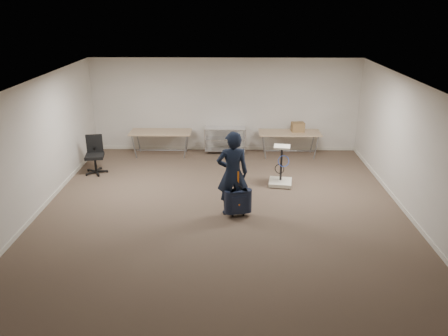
{
  "coord_description": "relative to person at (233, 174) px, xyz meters",
  "views": [
    {
      "loc": [
        0.19,
        -8.4,
        4.34
      ],
      "look_at": [
        0.04,
        0.3,
        0.99
      ],
      "focal_mm": 35.0,
      "sensor_mm": 36.0,
      "label": 1
    }
  ],
  "objects": [
    {
      "name": "folding_table_left",
      "position": [
        -2.12,
        3.81,
        -0.25
      ],
      "size": [
        1.8,
        0.75,
        0.73
      ],
      "color": "tan",
      "rests_on": "ground"
    },
    {
      "name": "wire_shelf",
      "position": [
        -0.22,
        4.06,
        -0.49
      ],
      "size": [
        1.22,
        0.47,
        0.8
      ],
      "color": "silver",
      "rests_on": "ground"
    },
    {
      "name": "office_chair",
      "position": [
        -3.67,
        2.35,
        -0.62
      ],
      "size": [
        0.61,
        0.61,
        1.01
      ],
      "color": "black",
      "rests_on": "ground"
    },
    {
      "name": "ground",
      "position": [
        -0.22,
        -0.14,
        -0.93
      ],
      "size": [
        9.0,
        9.0,
        0.0
      ],
      "primitive_type": "plane",
      "color": "#423428",
      "rests_on": "ground"
    },
    {
      "name": "folding_table_right",
      "position": [
        1.68,
        3.81,
        -0.25
      ],
      "size": [
        1.8,
        0.75,
        0.73
      ],
      "color": "tan",
      "rests_on": "ground"
    },
    {
      "name": "room_shell",
      "position": [
        -0.22,
        1.24,
        -0.88
      ],
      "size": [
        8.0,
        9.0,
        9.0
      ],
      "color": "beige",
      "rests_on": "ground"
    },
    {
      "name": "cardboard_box",
      "position": [
        1.93,
        3.89,
        -0.06
      ],
      "size": [
        0.39,
        0.31,
        0.27
      ],
      "primitive_type": "cube",
      "rotation": [
        0.0,
        0.0,
        0.09
      ],
      "color": "#A5704C",
      "rests_on": "folding_table_right"
    },
    {
      "name": "equipment_cart",
      "position": [
        1.21,
        1.59,
        -0.66
      ],
      "size": [
        0.63,
        0.63,
        1.03
      ],
      "color": "beige",
      "rests_on": "ground"
    },
    {
      "name": "suitcase",
      "position": [
        0.12,
        -0.15,
        -0.58
      ],
      "size": [
        0.41,
        0.28,
        1.03
      ],
      "color": "black",
      "rests_on": "ground"
    },
    {
      "name": "person",
      "position": [
        0.0,
        0.0,
        0.0
      ],
      "size": [
        0.73,
        0.54,
        1.85
      ],
      "primitive_type": "imported",
      "rotation": [
        0.0,
        0.0,
        3.29
      ],
      "color": "black",
      "rests_on": "ground"
    }
  ]
}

